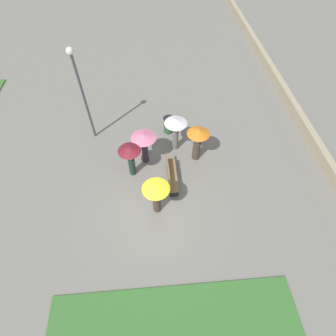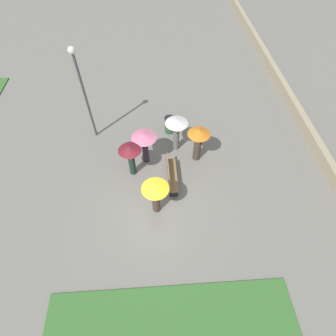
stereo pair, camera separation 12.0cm
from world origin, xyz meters
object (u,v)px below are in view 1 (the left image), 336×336
(trash_bin, at_px, (168,125))
(crowd_person_yellow, at_px, (156,192))
(lamp_post, at_px, (80,86))
(crowd_person_orange, at_px, (198,139))
(crowd_person_maroon, at_px, (130,154))
(crowd_person_white, at_px, (176,127))
(park_bench, at_px, (171,174))
(crowd_person_pink, at_px, (144,141))

(trash_bin, bearing_deg, crowd_person_yellow, 169.59)
(lamp_post, relative_size, crowd_person_orange, 2.57)
(crowd_person_maroon, bearing_deg, crowd_person_white, -167.21)
(park_bench, bearing_deg, crowd_person_yellow, 153.87)
(crowd_person_pink, height_order, crowd_person_white, crowd_person_white)
(lamp_post, distance_m, crowd_person_maroon, 3.78)
(crowd_person_orange, relative_size, crowd_person_pink, 1.06)
(park_bench, xyz_separation_m, crowd_person_orange, (1.31, -1.35, 0.85))
(trash_bin, bearing_deg, lamp_post, 89.94)
(crowd_person_yellow, bearing_deg, crowd_person_white, -176.22)
(park_bench, distance_m, crowd_person_white, 2.30)
(crowd_person_orange, distance_m, crowd_person_pink, 2.46)
(lamp_post, relative_size, crowd_person_pink, 2.71)
(crowd_person_pink, bearing_deg, crowd_person_maroon, 154.43)
(crowd_person_white, bearing_deg, crowd_person_pink, 36.10)
(park_bench, xyz_separation_m, lamp_post, (3.29, 3.76, 2.58))
(park_bench, height_order, trash_bin, trash_bin)
(crowd_person_yellow, bearing_deg, crowd_person_pink, -150.34)
(lamp_post, relative_size, crowd_person_maroon, 2.67)
(crowd_person_orange, bearing_deg, trash_bin, -142.21)
(crowd_person_white, bearing_deg, lamp_post, -6.35)
(crowd_person_white, bearing_deg, crowd_person_maroon, 44.53)
(lamp_post, height_order, crowd_person_maroon, lamp_post)
(park_bench, bearing_deg, crowd_person_orange, -46.28)
(crowd_person_orange, height_order, crowd_person_pink, crowd_person_orange)
(park_bench, xyz_separation_m, crowd_person_yellow, (-1.46, 0.71, 0.85))
(trash_bin, relative_size, crowd_person_orange, 0.50)
(crowd_person_orange, bearing_deg, park_bench, -39.19)
(crowd_person_maroon, relative_size, crowd_person_orange, 0.96)
(park_bench, relative_size, crowd_person_white, 1.01)
(lamp_post, xyz_separation_m, crowd_person_maroon, (-2.70, -2.03, -1.70))
(lamp_post, bearing_deg, crowd_person_orange, -111.15)
(crowd_person_yellow, bearing_deg, crowd_person_orange, 164.76)
(crowd_person_maroon, bearing_deg, crowd_person_orange, 171.59)
(park_bench, height_order, crowd_person_yellow, crowd_person_yellow)
(park_bench, xyz_separation_m, crowd_person_pink, (1.31, 1.11, 0.90))
(crowd_person_pink, bearing_deg, crowd_person_white, -49.00)
(crowd_person_orange, bearing_deg, crowd_person_maroon, -70.08)
(trash_bin, bearing_deg, crowd_person_pink, 147.08)
(park_bench, relative_size, lamp_post, 0.40)
(crowd_person_white, bearing_deg, crowd_person_yellow, 82.55)
(crowd_person_orange, bearing_deg, crowd_person_white, -121.40)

